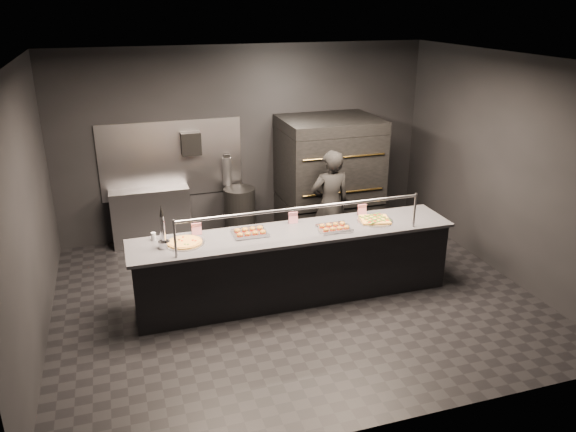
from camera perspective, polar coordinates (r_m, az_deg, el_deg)
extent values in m
plane|color=black|center=(7.41, 0.63, -8.16)|extent=(6.00, 6.00, 0.00)
plane|color=black|center=(6.49, 0.74, 15.59)|extent=(6.00, 6.00, 0.00)
cube|color=black|center=(9.12, -4.28, 7.61)|extent=(6.00, 0.04, 3.00)
cube|color=black|center=(4.68, 10.37, -6.33)|extent=(6.00, 0.04, 3.00)
cube|color=black|center=(6.57, -25.04, 0.16)|extent=(0.04, 5.00, 3.00)
cube|color=black|center=(8.21, 21.05, 4.71)|extent=(0.04, 5.00, 3.00)
cube|color=#99999E|center=(8.96, -11.73, 5.66)|extent=(2.20, 0.02, 1.20)
cube|color=black|center=(7.21, 0.64, -5.11)|extent=(4.00, 0.70, 0.88)
cube|color=#39393E|center=(7.01, 0.66, -1.74)|extent=(4.10, 0.78, 0.04)
cylinder|color=#99999E|center=(6.36, -11.41, -2.27)|extent=(0.03, 0.03, 0.45)
cylinder|color=#99999E|center=(7.26, 12.75, 0.60)|extent=(0.03, 0.03, 0.45)
cylinder|color=#99999E|center=(6.59, 1.49, 0.82)|extent=(3.00, 0.04, 0.04)
cube|color=black|center=(9.28, 4.02, 0.09)|extent=(1.50, 1.15, 0.60)
cube|color=black|center=(9.08, 4.11, 3.62)|extent=(1.50, 1.20, 0.55)
cube|color=black|center=(8.93, 4.21, 6.99)|extent=(1.50, 1.20, 0.55)
cube|color=black|center=(8.85, 4.27, 9.31)|extent=(1.50, 1.20, 0.18)
cylinder|color=gold|center=(8.54, 5.64, 2.42)|extent=(1.30, 0.02, 0.02)
cylinder|color=gold|center=(8.38, 5.77, 5.98)|extent=(1.30, 0.02, 0.02)
cube|color=#99999E|center=(9.04, -13.73, -0.05)|extent=(1.20, 0.35, 0.90)
cube|color=black|center=(8.85, -9.84, 7.27)|extent=(0.30, 0.20, 0.35)
cylinder|color=#B2B2B7|center=(9.07, -6.21, 4.53)|extent=(0.14, 0.14, 0.45)
cube|color=black|center=(9.00, -6.27, 6.05)|extent=(0.10, 0.06, 0.06)
cylinder|color=silver|center=(6.71, -12.46, -2.83)|extent=(0.14, 0.14, 0.08)
cylinder|color=silver|center=(6.64, -12.58, -1.44)|extent=(0.05, 0.05, 0.35)
cylinder|color=silver|center=(6.51, -12.62, -0.41)|extent=(0.02, 0.10, 0.02)
cone|color=black|center=(6.55, -12.75, 0.55)|extent=(0.05, 0.05, 0.14)
cylinder|color=silver|center=(6.77, -10.43, -2.73)|extent=(0.47, 0.47, 0.01)
cylinder|color=#C28D3E|center=(6.77, -10.44, -2.64)|extent=(0.41, 0.41, 0.02)
cylinder|color=#ECAB4D|center=(6.77, -10.44, -2.55)|extent=(0.36, 0.36, 0.01)
cube|color=silver|center=(6.94, -3.86, -1.78)|extent=(0.43, 0.32, 0.02)
ellipsoid|color=#A16F22|center=(6.84, -4.91, -1.89)|extent=(0.08, 0.08, 0.05)
ellipsoid|color=#A16F22|center=(6.96, -5.17, -1.46)|extent=(0.08, 0.08, 0.05)
ellipsoid|color=#A16F22|center=(6.85, -4.12, -1.80)|extent=(0.08, 0.08, 0.05)
ellipsoid|color=#A16F22|center=(6.98, -4.40, -1.37)|extent=(0.08, 0.08, 0.05)
ellipsoid|color=#A16F22|center=(6.88, -3.34, -1.70)|extent=(0.08, 0.08, 0.05)
ellipsoid|color=#A16F22|center=(7.00, -3.63, -1.28)|extent=(0.08, 0.08, 0.05)
ellipsoid|color=#A16F22|center=(6.90, -2.56, -1.61)|extent=(0.08, 0.08, 0.05)
ellipsoid|color=#A16F22|center=(7.02, -2.87, -1.19)|extent=(0.08, 0.08, 0.05)
cube|color=silver|center=(7.09, 4.71, -1.29)|extent=(0.46, 0.39, 0.02)
ellipsoid|color=#A16F22|center=(6.97, 3.87, -1.39)|extent=(0.08, 0.08, 0.05)
ellipsoid|color=#A16F22|center=(7.09, 3.48, -1.00)|extent=(0.08, 0.08, 0.05)
ellipsoid|color=#A16F22|center=(7.01, 4.57, -1.30)|extent=(0.08, 0.08, 0.05)
ellipsoid|color=#A16F22|center=(7.12, 4.17, -0.91)|extent=(0.08, 0.08, 0.05)
ellipsoid|color=#A16F22|center=(7.04, 5.27, -1.21)|extent=(0.08, 0.08, 0.05)
ellipsoid|color=#A16F22|center=(7.15, 4.86, -0.83)|extent=(0.08, 0.08, 0.05)
ellipsoid|color=#A16F22|center=(7.07, 5.96, -1.13)|extent=(0.08, 0.08, 0.05)
ellipsoid|color=#A16F22|center=(7.19, 5.54, -0.74)|extent=(0.08, 0.08, 0.05)
cylinder|color=silver|center=(7.42, 8.80, -0.48)|extent=(0.47, 0.47, 0.01)
cube|color=#C28D3E|center=(7.41, 8.81, -0.36)|extent=(0.44, 0.41, 0.02)
cube|color=#ECAB4D|center=(7.41, 8.81, -0.28)|extent=(0.41, 0.38, 0.01)
cube|color=#3D7A25|center=(7.40, 8.82, -0.21)|extent=(0.39, 0.36, 0.01)
cylinder|color=silver|center=(6.94, -13.51, -2.02)|extent=(0.06, 0.06, 0.10)
cylinder|color=silver|center=(6.95, -12.71, -2.00)|extent=(0.04, 0.04, 0.08)
cube|color=white|center=(6.99, -9.27, -1.28)|extent=(0.12, 0.04, 0.15)
cube|color=white|center=(7.25, 0.53, -0.16)|extent=(0.12, 0.04, 0.15)
cube|color=white|center=(7.59, 7.54, 0.66)|extent=(0.12, 0.04, 0.15)
cylinder|color=black|center=(9.05, -4.91, 0.28)|extent=(0.50, 0.50, 0.83)
imported|color=black|center=(8.22, 4.29, 1.13)|extent=(0.60, 0.40, 1.64)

